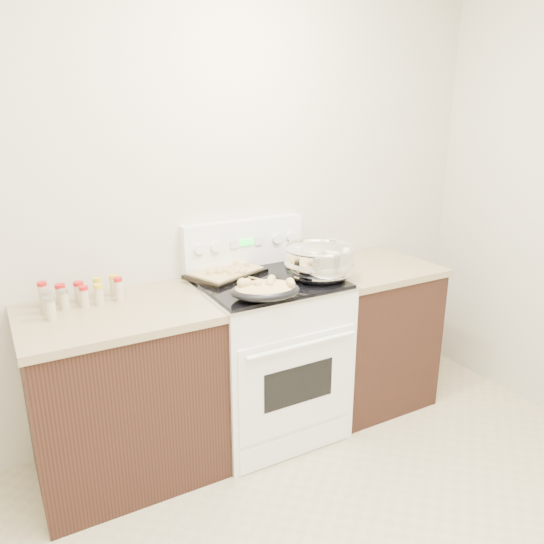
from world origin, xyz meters
TOP-DOWN VIEW (x-y plane):
  - room_shell at (0.00, 0.00)m, footprint 4.10×3.60m
  - counter_left at (-0.48, 1.43)m, footprint 0.93×0.67m
  - counter_right at (1.08, 1.43)m, footprint 0.73×0.67m
  - kitchen_range at (0.35, 1.42)m, footprint 0.78×0.73m
  - mixing_bowl at (0.62, 1.31)m, footprint 0.45×0.45m
  - roasting_pan at (0.20, 1.16)m, footprint 0.40×0.33m
  - baking_sheet at (0.18, 1.59)m, footprint 0.49×0.42m
  - wooden_spoon at (0.28, 1.32)m, footprint 0.14×0.24m
  - blue_ladle at (0.69, 1.25)m, footprint 0.17×0.26m
  - spice_jars at (-0.63, 1.57)m, footprint 0.39×0.24m

SIDE VIEW (x-z plane):
  - counter_left at x=-0.48m, z-range 0.00..0.92m
  - counter_right at x=1.08m, z-range 0.00..0.92m
  - kitchen_range at x=0.35m, z-range -0.12..1.10m
  - wooden_spoon at x=0.28m, z-range 0.93..0.98m
  - baking_sheet at x=0.18m, z-range 0.93..0.99m
  - spice_jars at x=-0.63m, z-range 0.91..1.04m
  - blue_ladle at x=0.69m, z-range 0.93..1.03m
  - roasting_pan at x=0.20m, z-range 0.93..1.05m
  - mixing_bowl at x=0.62m, z-range 0.92..1.15m
  - room_shell at x=0.00m, z-range 0.33..3.08m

